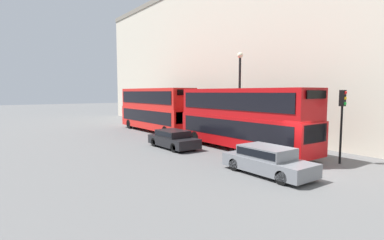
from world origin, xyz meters
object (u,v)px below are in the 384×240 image
(car_dark_sedan, at_px, (267,160))
(bus_second_in_queue, at_px, (155,108))
(bus_leading, at_px, (243,116))
(car_hatchback, at_px, (173,138))
(traffic_light, at_px, (342,111))

(car_dark_sedan, bearing_deg, bus_second_in_queue, 78.94)
(bus_leading, xyz_separation_m, car_hatchback, (-3.40, 3.59, -1.67))
(traffic_light, bearing_deg, bus_second_in_queue, 95.22)
(bus_leading, bearing_deg, car_hatchback, 133.48)
(car_dark_sedan, distance_m, car_hatchback, 8.64)
(car_dark_sedan, height_order, car_hatchback, car_dark_sedan)
(bus_leading, distance_m, car_hatchback, 5.22)
(car_hatchback, height_order, traffic_light, traffic_light)
(bus_second_in_queue, bearing_deg, car_hatchback, -111.23)
(bus_leading, height_order, car_hatchback, bus_leading)
(car_dark_sedan, bearing_deg, car_hatchback, 90.00)
(bus_second_in_queue, xyz_separation_m, traffic_light, (1.68, -18.35, 0.55))
(car_hatchback, bearing_deg, car_dark_sedan, -90.00)
(bus_second_in_queue, height_order, traffic_light, bus_second_in_queue)
(bus_second_in_queue, bearing_deg, traffic_light, -84.78)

